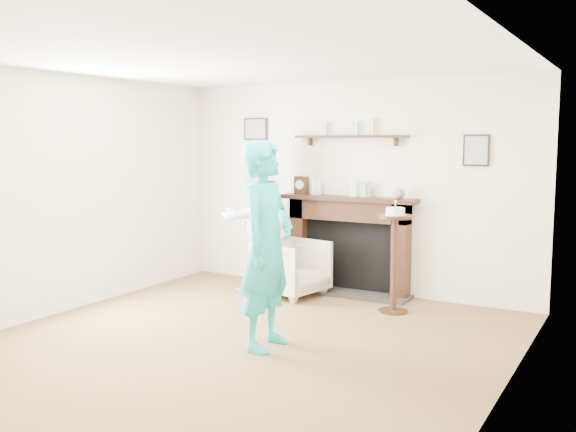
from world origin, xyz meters
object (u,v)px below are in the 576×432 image
object	(u,v)px
armchair	(292,295)
woman	(267,347)
pedestal_table	(395,244)
man	(254,290)

from	to	relation	value
armchair	woman	size ratio (longest dim) A/B	0.40
armchair	pedestal_table	xyz separation A→B (m)	(1.29, -0.10, 0.73)
woman	pedestal_table	world-z (taller)	pedestal_table
armchair	pedestal_table	world-z (taller)	pedestal_table
pedestal_table	man	bearing A→B (deg)	176.84
man	woman	world-z (taller)	woman
man	pedestal_table	bearing A→B (deg)	107.36
armchair	man	xyz separation A→B (m)	(-0.52, 0.00, 0.00)
armchair	pedestal_table	size ratio (longest dim) A/B	0.61
woman	armchair	bearing A→B (deg)	18.55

